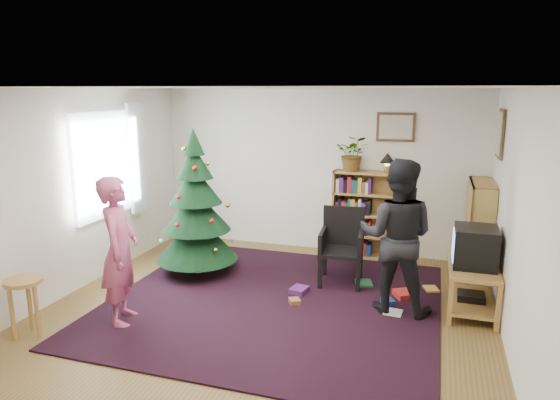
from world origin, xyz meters
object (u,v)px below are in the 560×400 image
(picture_back, at_px, (396,127))
(bookshelf_back, at_px, (365,214))
(crt_tv, at_px, (475,247))
(stool, at_px, (24,292))
(christmas_tree, at_px, (196,215))
(person_by_chair, at_px, (397,237))
(potted_plant, at_px, (353,153))
(bookshelf_right, at_px, (479,229))
(person_standing, at_px, (120,251))
(table_lamp, at_px, (387,159))
(tv_stand, at_px, (472,284))
(picture_right, at_px, (501,134))

(picture_back, distance_m, bookshelf_back, 1.35)
(crt_tv, bearing_deg, stool, -155.31)
(christmas_tree, relative_size, person_by_chair, 1.14)
(stool, bearing_deg, person_by_chair, 26.59)
(stool, relative_size, potted_plant, 1.18)
(bookshelf_right, relative_size, person_standing, 0.81)
(table_lamp, bearing_deg, tv_stand, -53.69)
(picture_back, xyz_separation_m, table_lamp, (-0.08, -0.14, -0.45))
(tv_stand, bearing_deg, table_lamp, 126.31)
(picture_right, bearing_deg, christmas_tree, -167.50)
(bookshelf_right, bearing_deg, person_standing, 124.75)
(person_standing, bearing_deg, person_by_chair, -87.43)
(bookshelf_back, height_order, person_standing, person_standing)
(stool, bearing_deg, bookshelf_right, 35.35)
(crt_tv, xyz_separation_m, stool, (-4.36, -2.01, -0.29))
(picture_right, relative_size, person_by_chair, 0.34)
(christmas_tree, bearing_deg, bookshelf_right, 15.84)
(christmas_tree, bearing_deg, person_by_chair, -8.24)
(picture_back, xyz_separation_m, picture_right, (1.33, -0.73, 0.00))
(picture_right, xyz_separation_m, christmas_tree, (-3.77, -0.84, -1.12))
(bookshelf_back, relative_size, crt_tv, 2.57)
(christmas_tree, relative_size, stool, 3.23)
(picture_back, bearing_deg, bookshelf_right, -23.98)
(christmas_tree, height_order, crt_tv, christmas_tree)
(christmas_tree, height_order, person_by_chair, christmas_tree)
(picture_right, relative_size, christmas_tree, 0.30)
(picture_right, distance_m, bookshelf_back, 2.22)
(christmas_tree, distance_m, potted_plant, 2.46)
(crt_tv, bearing_deg, bookshelf_right, 84.04)
(christmas_tree, height_order, bookshelf_back, christmas_tree)
(picture_back, relative_size, bookshelf_right, 0.42)
(picture_back, height_order, person_standing, picture_back)
(crt_tv, bearing_deg, picture_right, 75.28)
(crt_tv, xyz_separation_m, table_lamp, (-1.15, 1.57, 0.73))
(bookshelf_right, bearing_deg, tv_stand, 174.18)
(bookshelf_back, relative_size, table_lamp, 4.49)
(bookshelf_back, bearing_deg, person_by_chair, -71.39)
(picture_right, height_order, potted_plant, picture_right)
(picture_back, bearing_deg, potted_plant, -166.99)
(picture_back, relative_size, crt_tv, 1.09)
(bookshelf_right, height_order, crt_tv, bookshelf_right)
(picture_back, distance_m, person_by_chair, 2.24)
(crt_tv, xyz_separation_m, person_by_chair, (-0.84, -0.24, 0.11))
(picture_right, height_order, person_by_chair, picture_right)
(crt_tv, distance_m, stool, 4.81)
(stool, height_order, potted_plant, potted_plant)
(picture_right, height_order, crt_tv, picture_right)
(picture_back, bearing_deg, bookshelf_back, -160.65)
(bookshelf_back, bearing_deg, potted_plant, 180.00)
(picture_back, distance_m, stool, 5.18)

